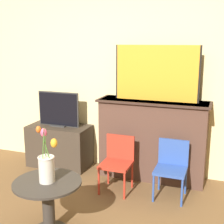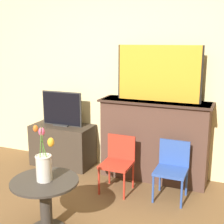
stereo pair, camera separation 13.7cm
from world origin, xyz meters
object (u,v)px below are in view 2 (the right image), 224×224
painting (158,73)px  chair_blue (172,166)px  tv_monitor (62,109)px  chair_red (118,160)px  vase_tulips (44,164)px

painting → chair_blue: bearing=-54.7°
painting → tv_monitor: (-1.32, -0.05, -0.54)m
tv_monitor → chair_red: (0.99, -0.41, -0.43)m
vase_tulips → chair_blue: bearing=49.7°
chair_blue → painting: bearing=125.3°
vase_tulips → tv_monitor: bearing=115.8°
painting → vase_tulips: bearing=-112.7°
painting → chair_red: 1.12m
painting → tv_monitor: painting is taller
chair_red → vase_tulips: 1.11m
chair_red → vase_tulips: bearing=-106.3°
tv_monitor → vase_tulips: 1.60m
tv_monitor → chair_red: size_ratio=0.94×
painting → chair_red: size_ratio=1.60×
chair_blue → chair_red: bearing=-175.0°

